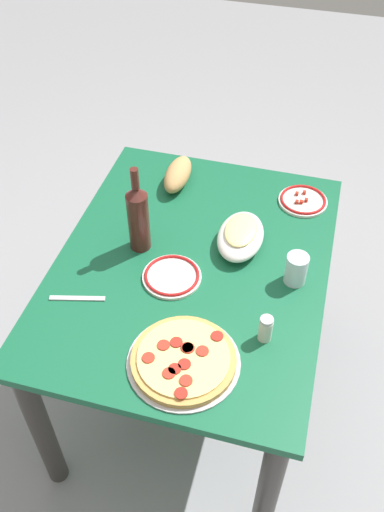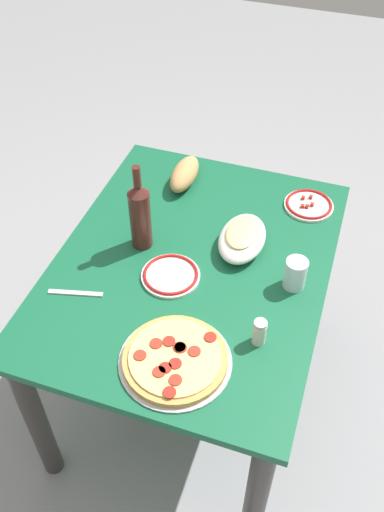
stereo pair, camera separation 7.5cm
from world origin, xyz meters
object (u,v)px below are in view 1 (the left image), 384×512
(dining_table, at_px, (192,289))
(side_plate_far, at_px, (303,200))
(baked_pasta_dish, at_px, (241,235))
(bread_loaf, at_px, (178,174))
(side_plate_near, at_px, (172,276))
(spice_shaker, at_px, (266,329))
(water_glass, at_px, (296,269))
(wine_bottle, at_px, (138,217))
(pepperoni_pizza, at_px, (184,360))

(dining_table, xyz_separation_m, side_plate_far, (0.40, -0.31, 0.14))
(baked_pasta_dish, xyz_separation_m, bread_loaf, (0.26, 0.29, -0.00))
(side_plate_near, height_order, bread_loaf, bread_loaf)
(side_plate_near, bearing_deg, spice_shaker, -115.34)
(bread_loaf, bearing_deg, water_glass, -127.59)
(bread_loaf, bearing_deg, spice_shaker, -144.76)
(water_glass, relative_size, side_plate_near, 0.56)
(bread_loaf, bearing_deg, dining_table, -157.51)
(dining_table, xyz_separation_m, spice_shaker, (-0.23, -0.28, 0.18))
(baked_pasta_dish, xyz_separation_m, spice_shaker, (-0.36, -0.15, 0.00))
(side_plate_far, bearing_deg, bread_loaf, 91.30)
(water_glass, relative_size, spice_shaker, 1.19)
(baked_pasta_dish, bearing_deg, side_plate_far, -32.76)
(wine_bottle, xyz_separation_m, side_plate_near, (-0.11, -0.14, -0.12))
(pepperoni_pizza, height_order, side_plate_near, pepperoni_pizza)
(spice_shaker, bearing_deg, side_plate_near, 64.66)
(baked_pasta_dish, relative_size, spice_shaker, 2.76)
(baked_pasta_dish, xyz_separation_m, side_plate_near, (-0.21, 0.18, -0.03))
(wine_bottle, bearing_deg, side_plate_near, -128.26)
(pepperoni_pizza, xyz_separation_m, side_plate_near, (0.29, 0.12, -0.01))
(baked_pasta_dish, height_order, side_plate_far, baked_pasta_dish)
(wine_bottle, xyz_separation_m, water_glass, (-0.02, -0.52, -0.08))
(side_plate_near, height_order, side_plate_far, side_plate_far)
(pepperoni_pizza, bearing_deg, spice_shaker, -54.60)
(wine_bottle, relative_size, water_glass, 3.03)
(pepperoni_pizza, height_order, side_plate_far, pepperoni_pizza)
(wine_bottle, bearing_deg, bread_loaf, -4.06)
(wine_bottle, height_order, water_glass, wine_bottle)
(baked_pasta_dish, relative_size, bread_loaf, 1.15)
(side_plate_near, bearing_deg, dining_table, -28.04)
(side_plate_far, distance_m, bread_loaf, 0.47)
(wine_bottle, relative_size, spice_shaker, 3.62)
(wine_bottle, bearing_deg, baked_pasta_dish, -73.32)
(side_plate_near, xyz_separation_m, spice_shaker, (-0.15, -0.32, 0.03))
(baked_pasta_dish, relative_size, wine_bottle, 0.76)
(water_glass, bearing_deg, side_plate_near, 103.67)
(baked_pasta_dish, distance_m, side_plate_near, 0.27)
(side_plate_far, distance_m, spice_shaker, 0.63)
(pepperoni_pizza, bearing_deg, baked_pasta_dish, -6.11)
(baked_pasta_dish, distance_m, spice_shaker, 0.39)
(spice_shaker, bearing_deg, bread_loaf, 35.24)
(water_glass, bearing_deg, side_plate_far, 3.41)
(wine_bottle, bearing_deg, dining_table, -99.28)
(water_glass, xyz_separation_m, bread_loaf, (0.38, 0.49, -0.01))
(spice_shaker, bearing_deg, side_plate_far, -2.61)
(bread_loaf, bearing_deg, side_plate_near, -166.02)
(water_glass, bearing_deg, wine_bottle, 87.67)
(water_glass, xyz_separation_m, side_plate_far, (0.39, 0.02, -0.04))
(dining_table, bearing_deg, side_plate_far, -37.71)
(pepperoni_pizza, bearing_deg, side_plate_near, 22.50)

